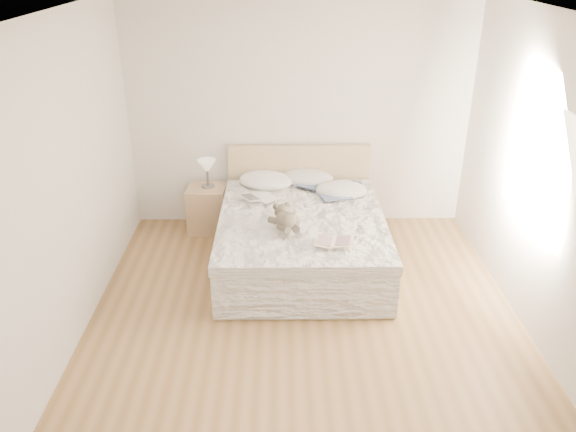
{
  "coord_description": "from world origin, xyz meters",
  "views": [
    {
      "loc": [
        -0.21,
        -4.16,
        3.15
      ],
      "look_at": [
        -0.14,
        1.05,
        0.62
      ],
      "focal_mm": 35.0,
      "sensor_mm": 36.0,
      "label": 1
    }
  ],
  "objects_px": {
    "nightstand": "(208,209)",
    "photo_book": "(258,198)",
    "teddy_bear": "(286,227)",
    "bed": "(301,236)",
    "childrens_book": "(334,242)",
    "table_lamp": "(207,168)"
  },
  "relations": [
    {
      "from": "table_lamp",
      "to": "photo_book",
      "type": "xyz_separation_m",
      "value": [
        0.61,
        -0.5,
        -0.17
      ]
    },
    {
      "from": "nightstand",
      "to": "photo_book",
      "type": "relative_size",
      "value": 1.61
    },
    {
      "from": "nightstand",
      "to": "photo_book",
      "type": "xyz_separation_m",
      "value": [
        0.63,
        -0.48,
        0.35
      ]
    },
    {
      "from": "bed",
      "to": "teddy_bear",
      "type": "height_order",
      "value": "bed"
    },
    {
      "from": "bed",
      "to": "nightstand",
      "type": "distance_m",
      "value": 1.34
    },
    {
      "from": "bed",
      "to": "teddy_bear",
      "type": "relative_size",
      "value": 5.76
    },
    {
      "from": "table_lamp",
      "to": "childrens_book",
      "type": "bearing_deg",
      "value": -48.14
    },
    {
      "from": "table_lamp",
      "to": "photo_book",
      "type": "height_order",
      "value": "table_lamp"
    },
    {
      "from": "photo_book",
      "to": "teddy_bear",
      "type": "height_order",
      "value": "teddy_bear"
    },
    {
      "from": "bed",
      "to": "nightstand",
      "type": "bearing_deg",
      "value": 145.07
    },
    {
      "from": "photo_book",
      "to": "teddy_bear",
      "type": "distance_m",
      "value": 0.8
    },
    {
      "from": "teddy_bear",
      "to": "photo_book",
      "type": "bearing_deg",
      "value": 93.3
    },
    {
      "from": "photo_book",
      "to": "teddy_bear",
      "type": "xyz_separation_m",
      "value": [
        0.3,
        -0.74,
        0.02
      ]
    },
    {
      "from": "photo_book",
      "to": "teddy_bear",
      "type": "bearing_deg",
      "value": -102.32
    },
    {
      "from": "childrens_book",
      "to": "photo_book",
      "type": "bearing_deg",
      "value": 137.52
    },
    {
      "from": "table_lamp",
      "to": "teddy_bear",
      "type": "height_order",
      "value": "table_lamp"
    },
    {
      "from": "photo_book",
      "to": "childrens_book",
      "type": "xyz_separation_m",
      "value": [
        0.75,
        -1.02,
        0.0
      ]
    },
    {
      "from": "nightstand",
      "to": "childrens_book",
      "type": "relative_size",
      "value": 1.6
    },
    {
      "from": "table_lamp",
      "to": "photo_book",
      "type": "distance_m",
      "value": 0.8
    },
    {
      "from": "table_lamp",
      "to": "childrens_book",
      "type": "relative_size",
      "value": 0.96
    },
    {
      "from": "bed",
      "to": "childrens_book",
      "type": "distance_m",
      "value": 0.84
    },
    {
      "from": "bed",
      "to": "photo_book",
      "type": "height_order",
      "value": "bed"
    }
  ]
}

